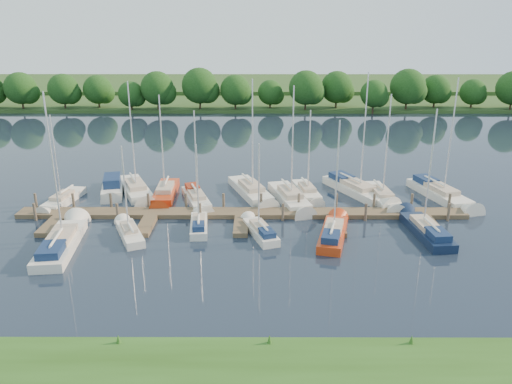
{
  "coord_description": "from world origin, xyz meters",
  "views": [
    {
      "loc": [
        1.37,
        -33.68,
        16.51
      ],
      "look_at": [
        1.26,
        8.0,
        2.2
      ],
      "focal_mm": 35.0,
      "sensor_mm": 36.0,
      "label": 1
    }
  ],
  "objects_px": {
    "sailboat_n_0": "(63,201)",
    "sailboat_s_2": "(199,225)",
    "sailboat_n_5": "(252,192)",
    "motorboat": "(113,188)",
    "dock": "(242,216)"
  },
  "relations": [
    {
      "from": "sailboat_n_0",
      "to": "motorboat",
      "type": "xyz_separation_m",
      "value": [
        3.84,
        3.46,
        0.12
      ]
    },
    {
      "from": "dock",
      "to": "sailboat_n_0",
      "type": "xyz_separation_m",
      "value": [
        -17.23,
        3.67,
        0.07
      ]
    },
    {
      "from": "dock",
      "to": "sailboat_n_5",
      "type": "distance_m",
      "value": 6.2
    },
    {
      "from": "sailboat_n_0",
      "to": "motorboat",
      "type": "relative_size",
      "value": 1.25
    },
    {
      "from": "sailboat_n_0",
      "to": "sailboat_s_2",
      "type": "distance_m",
      "value": 15.01
    },
    {
      "from": "motorboat",
      "to": "sailboat_n_5",
      "type": "distance_m",
      "value": 14.24
    },
    {
      "from": "motorboat",
      "to": "sailboat_s_2",
      "type": "relative_size",
      "value": 0.95
    },
    {
      "from": "motorboat",
      "to": "sailboat_s_2",
      "type": "xyz_separation_m",
      "value": [
        9.87,
        -9.56,
        -0.07
      ]
    },
    {
      "from": "sailboat_n_0",
      "to": "sailboat_s_2",
      "type": "height_order",
      "value": "sailboat_n_0"
    },
    {
      "from": "motorboat",
      "to": "sailboat_n_0",
      "type": "bearing_deg",
      "value": 28.95
    },
    {
      "from": "sailboat_n_0",
      "to": "sailboat_n_5",
      "type": "bearing_deg",
      "value": -163.89
    },
    {
      "from": "dock",
      "to": "motorboat",
      "type": "distance_m",
      "value": 15.17
    },
    {
      "from": "sailboat_n_0",
      "to": "sailboat_n_5",
      "type": "distance_m",
      "value": 18.22
    },
    {
      "from": "dock",
      "to": "sailboat_n_5",
      "type": "bearing_deg",
      "value": 82.43
    },
    {
      "from": "dock",
      "to": "sailboat_n_5",
      "type": "height_order",
      "value": "sailboat_n_5"
    }
  ]
}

